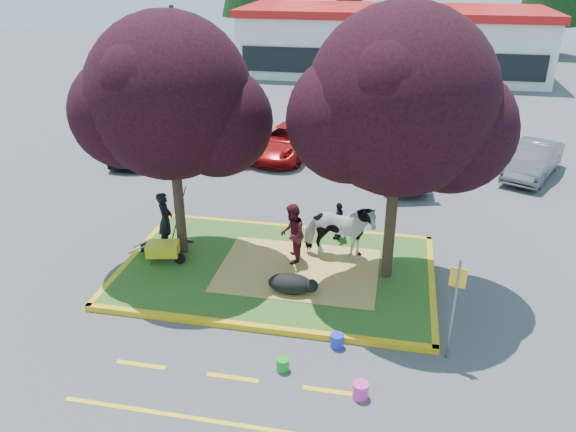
% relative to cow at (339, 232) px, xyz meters
% --- Properties ---
extents(ground, '(90.00, 90.00, 0.00)m').
position_rel_cow_xyz_m(ground, '(-1.56, -0.85, -0.97)').
color(ground, '#424244').
rests_on(ground, ground).
extents(median_island, '(8.00, 5.00, 0.15)m').
position_rel_cow_xyz_m(median_island, '(-1.56, -0.85, -0.90)').
color(median_island, '#295219').
rests_on(median_island, ground).
extents(curb_near, '(8.30, 0.16, 0.15)m').
position_rel_cow_xyz_m(curb_near, '(-1.56, -3.43, -0.90)').
color(curb_near, gold).
rests_on(curb_near, ground).
extents(curb_far, '(8.30, 0.16, 0.15)m').
position_rel_cow_xyz_m(curb_far, '(-1.56, 1.73, -0.90)').
color(curb_far, gold).
rests_on(curb_far, ground).
extents(curb_left, '(0.16, 5.30, 0.15)m').
position_rel_cow_xyz_m(curb_left, '(-5.64, -0.85, -0.90)').
color(curb_left, gold).
rests_on(curb_left, ground).
extents(curb_right, '(0.16, 5.30, 0.15)m').
position_rel_cow_xyz_m(curb_right, '(2.52, -0.85, -0.90)').
color(curb_right, gold).
rests_on(curb_right, ground).
extents(straw_bedding, '(4.20, 3.00, 0.01)m').
position_rel_cow_xyz_m(straw_bedding, '(-0.96, -0.85, -0.82)').
color(straw_bedding, tan).
rests_on(straw_bedding, median_island).
extents(tree_purple_left, '(5.06, 4.20, 6.51)m').
position_rel_cow_xyz_m(tree_purple_left, '(-4.34, -0.47, 3.39)').
color(tree_purple_left, black).
rests_on(tree_purple_left, median_island).
extents(tree_purple_right, '(5.30, 4.40, 6.82)m').
position_rel_cow_xyz_m(tree_purple_right, '(1.36, -0.67, 3.59)').
color(tree_purple_right, black).
rests_on(tree_purple_right, median_island).
extents(fire_lane_stripe_a, '(1.10, 0.12, 0.01)m').
position_rel_cow_xyz_m(fire_lane_stripe_a, '(-3.56, -5.05, -0.97)').
color(fire_lane_stripe_a, yellow).
rests_on(fire_lane_stripe_a, ground).
extents(fire_lane_stripe_b, '(1.10, 0.12, 0.01)m').
position_rel_cow_xyz_m(fire_lane_stripe_b, '(-1.56, -5.05, -0.97)').
color(fire_lane_stripe_b, yellow).
rests_on(fire_lane_stripe_b, ground).
extents(fire_lane_stripe_c, '(1.10, 0.12, 0.01)m').
position_rel_cow_xyz_m(fire_lane_stripe_c, '(0.44, -5.05, -0.97)').
color(fire_lane_stripe_c, yellow).
rests_on(fire_lane_stripe_c, ground).
extents(fire_lane_long, '(6.00, 0.10, 0.01)m').
position_rel_cow_xyz_m(fire_lane_long, '(-1.56, -6.25, -0.97)').
color(fire_lane_long, yellow).
rests_on(fire_lane_long, ground).
extents(retail_building, '(20.40, 8.40, 4.40)m').
position_rel_cow_xyz_m(retail_building, '(0.44, 27.13, 1.28)').
color(retail_building, silver).
rests_on(retail_building, ground).
extents(cow, '(1.98, 0.97, 1.64)m').
position_rel_cow_xyz_m(cow, '(0.00, 0.00, 0.00)').
color(cow, silver).
rests_on(cow, median_island).
extents(calf, '(1.15, 0.68, 0.49)m').
position_rel_cow_xyz_m(calf, '(-0.97, -1.94, -0.58)').
color(calf, black).
rests_on(calf, median_island).
extents(handler, '(0.54, 0.69, 1.66)m').
position_rel_cow_xyz_m(handler, '(-4.89, -0.27, 0.01)').
color(handler, black).
rests_on(handler, median_island).
extents(visitor_a, '(0.72, 0.88, 1.68)m').
position_rel_cow_xyz_m(visitor_a, '(-1.21, -0.42, 0.02)').
color(visitor_a, '#4C151D').
rests_on(visitor_a, median_island).
extents(visitor_b, '(0.39, 0.71, 1.14)m').
position_rel_cow_xyz_m(visitor_b, '(-0.13, 1.19, -0.25)').
color(visitor_b, black).
rests_on(visitor_b, median_island).
extents(wheelbarrow, '(1.54, 0.68, 0.58)m').
position_rel_cow_xyz_m(wheelbarrow, '(-4.64, -1.16, -0.42)').
color(wheelbarrow, black).
rests_on(wheelbarrow, median_island).
extents(gear_bag_dark, '(0.50, 0.31, 0.24)m').
position_rel_cow_xyz_m(gear_bag_dark, '(-5.26, -0.66, -0.70)').
color(gear_bag_dark, black).
rests_on(gear_bag_dark, median_island).
extents(gear_bag_green, '(0.52, 0.38, 0.25)m').
position_rel_cow_xyz_m(gear_bag_green, '(-5.01, -0.90, -0.70)').
color(gear_bag_green, black).
rests_on(gear_bag_green, median_island).
extents(sign_post, '(0.33, 0.10, 2.37)m').
position_rel_cow_xyz_m(sign_post, '(2.74, -3.55, 0.48)').
color(sign_post, slate).
rests_on(sign_post, ground).
extents(bucket_green, '(0.34, 0.34, 0.29)m').
position_rel_cow_xyz_m(bucket_green, '(-0.60, -4.63, -0.83)').
color(bucket_green, '#179B25').
rests_on(bucket_green, ground).
extents(bucket_pink, '(0.38, 0.38, 0.34)m').
position_rel_cow_xyz_m(bucket_pink, '(1.03, -5.10, -0.80)').
color(bucket_pink, '#F536AE').
rests_on(bucket_pink, ground).
extents(bucket_blue, '(0.36, 0.36, 0.32)m').
position_rel_cow_xyz_m(bucket_blue, '(0.41, -3.65, -0.81)').
color(bucket_blue, '#1A2ED5').
rests_on(bucket_blue, ground).
extents(car_black, '(1.89, 4.11, 1.36)m').
position_rel_cow_xyz_m(car_black, '(-9.04, 7.04, -0.29)').
color(car_black, black).
rests_on(car_black, ground).
extents(car_silver, '(2.53, 3.80, 1.19)m').
position_rel_cow_xyz_m(car_silver, '(-5.44, 8.16, -0.38)').
color(car_silver, '#9DA1A5').
rests_on(car_silver, ground).
extents(car_red, '(3.02, 4.90, 1.27)m').
position_rel_cow_xyz_m(car_red, '(-3.11, 8.58, -0.34)').
color(car_red, '#A10D0D').
rests_on(car_red, ground).
extents(car_white, '(3.07, 4.88, 1.32)m').
position_rel_cow_xyz_m(car_white, '(1.38, 6.78, -0.31)').
color(car_white, silver).
rests_on(car_white, ground).
extents(car_grey, '(2.87, 4.14, 1.29)m').
position_rel_cow_xyz_m(car_grey, '(6.51, 8.05, -0.33)').
color(car_grey, '#515358').
rests_on(car_grey, ground).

